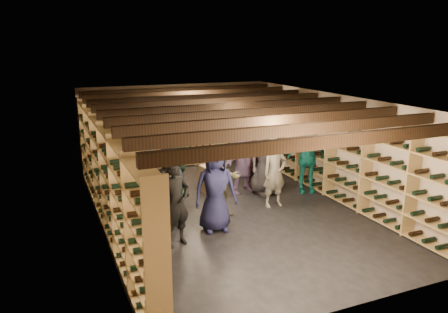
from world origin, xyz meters
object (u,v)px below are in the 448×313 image
person_9 (151,167)px  person_7 (275,173)px  crate_stack_left (165,187)px  person_1 (176,203)px  person_4 (307,159)px  person_10 (176,164)px  crate_stack_right (211,178)px  person_6 (215,189)px  person_2 (223,181)px  person_8 (260,156)px  person_0 (171,186)px  person_12 (266,155)px  person_11 (243,162)px  crate_loose (208,178)px

person_9 → person_7: bearing=-35.6°
crate_stack_left → person_1: bearing=-100.7°
person_4 → person_10: bearing=-177.7°
crate_stack_left → person_4: person_4 is taller
crate_stack_right → person_7: size_ratio=0.44×
crate_stack_right → person_6: (-0.75, -2.16, 0.50)m
person_2 → person_8: size_ratio=1.03×
person_0 → person_10: 1.60m
crate_stack_left → person_9: 0.62m
crate_stack_right → person_9: 1.55m
crate_stack_right → person_1: (-1.64, -2.50, 0.45)m
person_10 → person_12: person_12 is taller
person_8 → person_12: 0.61m
person_7 → person_11: bearing=100.8°
person_11 → crate_loose: bearing=101.6°
person_2 → person_1: bearing=-151.6°
person_2 → person_4: size_ratio=0.96×
crate_stack_left → person_9: (-0.32, -0.00, 0.54)m
crate_stack_left → person_4: size_ratio=0.31×
person_6 → person_0: bearing=143.1°
person_4 → person_7: 1.31m
person_4 → person_12: (-0.96, 0.29, 0.12)m
crate_stack_left → person_9: person_9 is taller
person_0 → person_9: size_ratio=1.00×
crate_stack_left → crate_stack_right: bearing=-0.0°
person_1 → person_2: (1.26, 0.86, 0.01)m
person_7 → person_12: 0.88m
person_9 → person_2: bearing=-60.3°
person_10 → person_11: 1.64m
crate_loose → person_7: size_ratio=0.32×
crate_stack_right → person_4: size_ratio=0.41×
person_4 → person_6: (-2.88, -1.24, 0.01)m
person_1 → person_8: person_1 is taller
person_7 → person_12: size_ratio=0.81×
person_10 → person_11: person_10 is taller
person_10 → person_9: bearing=-167.6°
crate_loose → crate_stack_left: bearing=-150.9°
person_9 → person_0: bearing=-93.0°
person_4 → crate_stack_left: bearing=-176.4°
person_11 → person_1: bearing=-149.7°
crate_stack_right → person_10: size_ratio=0.42×
person_0 → person_8: (2.75, 1.43, -0.01)m
person_0 → person_8: 3.10m
crate_stack_left → person_12: bearing=-15.1°
person_0 → person_7: (2.39, 0.03, -0.01)m
person_9 → person_4: bearing=-18.7°
crate_stack_right → person_11: size_ratio=0.45×
person_0 → person_4: 3.63m
person_2 → person_0: bearing=167.0°
crate_stack_right → crate_loose: bearing=73.8°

